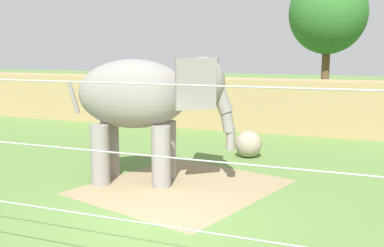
{
  "coord_description": "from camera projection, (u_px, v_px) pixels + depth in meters",
  "views": [
    {
      "loc": [
        3.9,
        -8.03,
        3.44
      ],
      "look_at": [
        -0.74,
        3.89,
        1.4
      ],
      "focal_mm": 42.63,
      "sensor_mm": 36.0,
      "label": 1
    }
  ],
  "objects": [
    {
      "name": "ground_plane",
      "position": [
        157.0,
        221.0,
        9.33
      ],
      "size": [
        120.0,
        120.0,
        0.0
      ],
      "primitive_type": "plane",
      "color": "#5B7F3D"
    },
    {
      "name": "dirt_patch",
      "position": [
        182.0,
        187.0,
        11.66
      ],
      "size": [
        5.3,
        5.64,
        0.01
      ],
      "primitive_type": "cube",
      "rotation": [
        0.0,
        0.0,
        -0.28
      ],
      "color": "#937F5B",
      "rests_on": "ground"
    },
    {
      "name": "embankment_wall",
      "position": [
        272.0,
        105.0,
        19.73
      ],
      "size": [
        36.0,
        1.8,
        2.23
      ],
      "primitive_type": "cube",
      "color": "tan",
      "rests_on": "ground"
    },
    {
      "name": "elephant",
      "position": [
        146.0,
        100.0,
        11.83
      ],
      "size": [
        4.36,
        2.35,
        3.3
      ],
      "color": "gray",
      "rests_on": "ground"
    },
    {
      "name": "enrichment_ball",
      "position": [
        248.0,
        144.0,
        14.86
      ],
      "size": [
        0.88,
        0.88,
        0.88
      ],
      "primitive_type": "sphere",
      "color": "gray",
      "rests_on": "ground"
    },
    {
      "name": "cable_fence",
      "position": [
        42.0,
        193.0,
        5.94
      ],
      "size": [
        10.4,
        0.2,
        3.2
      ],
      "color": "brown",
      "rests_on": "ground"
    },
    {
      "name": "tree_left_of_centre",
      "position": [
        328.0,
        14.0,
        24.87
      ],
      "size": [
        4.22,
        4.22,
        7.69
      ],
      "color": "brown",
      "rests_on": "ground"
    }
  ]
}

